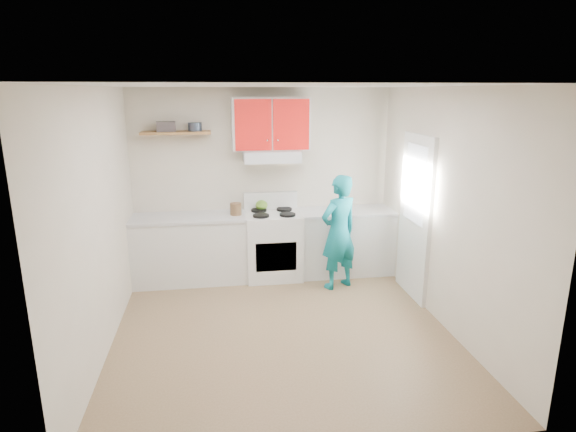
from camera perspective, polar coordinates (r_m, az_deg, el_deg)
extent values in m
plane|color=brown|center=(5.38, -0.69, -13.52)|extent=(3.80, 3.80, 0.00)
cube|color=white|center=(4.73, -0.80, 15.40)|extent=(3.60, 3.80, 0.04)
cube|color=beige|center=(6.74, -3.04, 4.10)|extent=(3.60, 0.04, 2.60)
cube|color=beige|center=(3.13, 4.26, -8.87)|extent=(3.60, 0.04, 2.60)
cube|color=beige|center=(4.98, -21.71, -0.82)|extent=(0.04, 3.80, 2.60)
cube|color=beige|center=(5.44, 18.38, 0.75)|extent=(0.04, 3.80, 2.60)
cube|color=white|center=(6.11, 15.02, -0.17)|extent=(0.05, 0.85, 2.05)
cube|color=white|center=(6.00, 15.05, 3.74)|extent=(0.01, 0.55, 0.95)
cube|color=silver|center=(6.64, -11.65, -3.95)|extent=(1.52, 0.60, 0.90)
cube|color=silver|center=(6.87, 6.83, -3.10)|extent=(1.32, 0.60, 0.90)
cube|color=white|center=(6.65, -1.79, -3.53)|extent=(0.76, 0.65, 0.92)
cube|color=silver|center=(6.47, -2.00, 7.21)|extent=(0.76, 0.44, 0.15)
cube|color=red|center=(6.48, -2.09, 11.00)|extent=(1.02, 0.33, 0.70)
cube|color=brown|center=(6.47, -13.31, 9.72)|extent=(0.90, 0.30, 0.04)
cube|color=#3E3738|center=(6.46, -14.45, 10.37)|extent=(0.26, 0.20, 0.13)
cylinder|color=#333D4C|center=(6.46, -11.13, 10.48)|extent=(0.23, 0.23, 0.11)
ellipsoid|color=#5D8E27|center=(6.68, -3.20, 1.31)|extent=(0.23, 0.23, 0.15)
cylinder|color=brown|center=(6.45, -6.30, 0.74)|extent=(0.17, 0.17, 0.18)
cube|color=olive|center=(6.67, 4.86, 0.52)|extent=(0.36, 0.30, 0.02)
cube|color=red|center=(6.73, 9.06, 0.47)|extent=(0.32, 0.28, 0.01)
imported|color=#0E7682|center=(6.23, 6.13, -1.96)|extent=(0.66, 0.56, 1.52)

